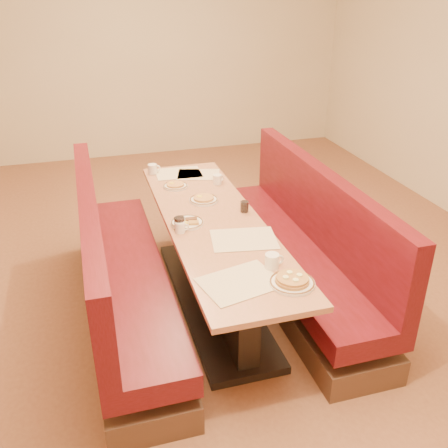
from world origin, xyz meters
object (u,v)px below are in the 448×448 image
object	(u,v)px
coffee_mug_d	(153,169)
booth_left	(119,279)
diner_table	(214,263)
coffee_mug_a	(272,261)
booth_right	(300,251)
eggs_plate	(187,222)
soda_tumbler_mid	(244,207)
pancake_plate	(292,281)
coffee_mug_b	(180,227)
coffee_mug_c	(218,179)
soda_tumbler_near	(180,224)

from	to	relation	value
coffee_mug_d	booth_left	bearing A→B (deg)	-117.85
diner_table	coffee_mug_a	bearing A→B (deg)	-77.26
booth_right	coffee_mug_d	world-z (taller)	booth_right
eggs_plate	soda_tumbler_mid	world-z (taller)	soda_tumbler_mid
diner_table	pancake_plate	size ratio (longest dim) A/B	9.19
coffee_mug_b	coffee_mug_d	world-z (taller)	coffee_mug_d
booth_right	coffee_mug_c	size ratio (longest dim) A/B	23.30
soda_tumbler_mid	booth_right	bearing A→B (deg)	-8.55
soda_tumbler_near	booth_left	bearing A→B (deg)	167.59
eggs_plate	coffee_mug_b	bearing A→B (deg)	-121.60
pancake_plate	coffee_mug_c	distance (m)	1.67
coffee_mug_a	soda_tumbler_near	distance (m)	0.80
booth_right	coffee_mug_a	bearing A→B (deg)	-126.12
booth_right	eggs_plate	xyz separation A→B (m)	(-0.94, -0.01, 0.40)
pancake_plate	soda_tumbler_near	size ratio (longest dim) A/B	2.64
booth_left	eggs_plate	size ratio (longest dim) A/B	10.22
diner_table	coffee_mug_a	size ratio (longest dim) A/B	19.78
pancake_plate	coffee_mug_b	distance (m)	0.98
diner_table	pancake_plate	xyz separation A→B (m)	(0.22, -0.98, 0.40)
coffee_mug_a	coffee_mug_d	size ratio (longest dim) A/B	1.06
eggs_plate	diner_table	bearing A→B (deg)	3.83
booth_left	coffee_mug_c	world-z (taller)	booth_left
diner_table	soda_tumbler_mid	bearing A→B (deg)	14.51
coffee_mug_b	soda_tumbler_near	distance (m)	0.03
diner_table	soda_tumbler_near	size ratio (longest dim) A/B	24.25
eggs_plate	coffee_mug_a	world-z (taller)	coffee_mug_a
diner_table	soda_tumbler_near	world-z (taller)	soda_tumbler_near
booth_right	coffee_mug_b	world-z (taller)	booth_right
diner_table	coffee_mug_a	world-z (taller)	coffee_mug_a
eggs_plate	soda_tumbler_near	size ratio (longest dim) A/B	2.37
soda_tumbler_mid	diner_table	bearing A→B (deg)	-165.49
coffee_mug_a	soda_tumbler_mid	distance (m)	0.84
soda_tumbler_near	coffee_mug_b	bearing A→B (deg)	-90.21
booth_left	coffee_mug_a	bearing A→B (deg)	-40.24
coffee_mug_d	soda_tumbler_mid	size ratio (longest dim) A/B	1.37
coffee_mug_d	soda_tumbler_near	xyz separation A→B (m)	(-0.00, -1.20, 0.00)
diner_table	booth_left	size ratio (longest dim) A/B	1.00
pancake_plate	soda_tumbler_mid	distance (m)	1.05
booth_left	soda_tumbler_mid	bearing A→B (deg)	3.98
soda_tumbler_mid	coffee_mug_a	bearing A→B (deg)	-96.54
coffee_mug_c	booth_right	bearing A→B (deg)	-76.62
booth_right	eggs_plate	size ratio (longest dim) A/B	10.22
soda_tumbler_near	coffee_mug_c	bearing A→B (deg)	57.46
booth_right	soda_tumbler_near	bearing A→B (deg)	-174.33
coffee_mug_a	coffee_mug_c	xyz separation A→B (m)	(0.05, 1.46, -0.01)
pancake_plate	coffee_mug_b	world-z (taller)	coffee_mug_b
booth_left	coffee_mug_b	bearing A→B (deg)	-15.75
coffee_mug_c	coffee_mug_a	bearing A→B (deg)	-114.89
coffee_mug_b	booth_left	bearing A→B (deg)	-178.70
coffee_mug_c	soda_tumbler_near	world-z (taller)	soda_tumbler_near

